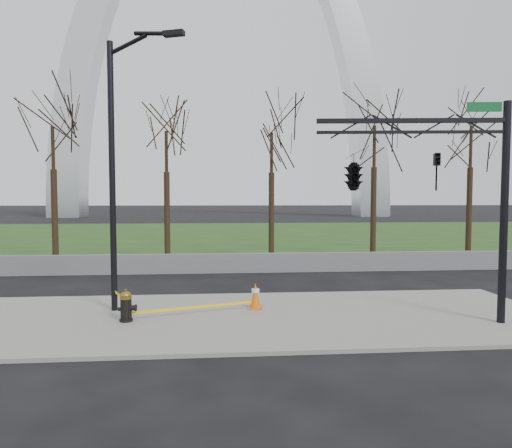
{
  "coord_description": "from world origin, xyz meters",
  "views": [
    {
      "loc": [
        -0.6,
        -12.32,
        3.41
      ],
      "look_at": [
        0.57,
        2.0,
        2.61
      ],
      "focal_mm": 30.76,
      "sensor_mm": 36.0,
      "label": 1
    }
  ],
  "objects": [
    {
      "name": "grass_strip",
      "position": [
        0.0,
        30.0,
        0.03
      ],
      "size": [
        120.0,
        40.0,
        0.06
      ],
      "primitive_type": "cube",
      "color": "#223B15",
      "rests_on": "ground"
    },
    {
      "name": "sidewalk",
      "position": [
        0.0,
        0.0,
        0.05
      ],
      "size": [
        18.0,
        6.0,
        0.1
      ],
      "primitive_type": "cube",
      "color": "gray",
      "rests_on": "ground"
    },
    {
      "name": "fire_hydrant",
      "position": [
        -3.16,
        -0.31,
        0.5
      ],
      "size": [
        0.54,
        0.36,
        0.88
      ],
      "rotation": [
        0.0,
        0.0,
        -0.02
      ],
      "color": "black",
      "rests_on": "sidewalk"
    },
    {
      "name": "gateway_arch",
      "position": [
        0.0,
        75.0,
        32.5
      ],
      "size": [
        66.0,
        6.0,
        65.0
      ],
      "primitive_type": null,
      "color": "silver",
      "rests_on": "ground"
    },
    {
      "name": "guardrail",
      "position": [
        0.0,
        8.0,
        0.45
      ],
      "size": [
        60.0,
        0.3,
        0.9
      ],
      "primitive_type": "cube",
      "color": "#59595B",
      "rests_on": "ground"
    },
    {
      "name": "traffic_signal_mast",
      "position": [
        3.72,
        -0.89,
        4.15
      ],
      "size": [
        5.08,
        2.53,
        6.0
      ],
      "rotation": [
        0.0,
        0.0,
        -0.11
      ],
      "color": "black",
      "rests_on": "ground"
    },
    {
      "name": "caution_tape",
      "position": [
        -1.93,
        0.26,
        0.41
      ],
      "size": [
        4.23,
        1.26,
        0.45
      ],
      "color": "yellow",
      "rests_on": "ground"
    },
    {
      "name": "tree_row",
      "position": [
        -3.53,
        12.0,
        4.21
      ],
      "size": [
        38.94,
        4.0,
        8.43
      ],
      "color": "black",
      "rests_on": "ground"
    },
    {
      "name": "ground",
      "position": [
        0.0,
        0.0,
        0.0
      ],
      "size": [
        500.0,
        500.0,
        0.0
      ],
      "primitive_type": "plane",
      "color": "black",
      "rests_on": "ground"
    },
    {
      "name": "street_light",
      "position": [
        -3.56,
        0.88,
        4.69
      ],
      "size": [
        2.32,
        0.9,
        8.21
      ],
      "rotation": [
        0.0,
        0.0,
        -0.31
      ],
      "color": "black",
      "rests_on": "ground"
    },
    {
      "name": "traffic_cone",
      "position": [
        0.45,
        0.79,
        0.49
      ],
      "size": [
        0.46,
        0.46,
        0.78
      ],
      "rotation": [
        0.0,
        0.0,
        -0.17
      ],
      "color": "#E35E0B",
      "rests_on": "sidewalk"
    }
  ]
}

